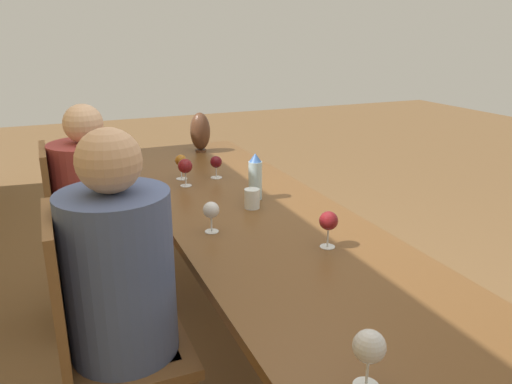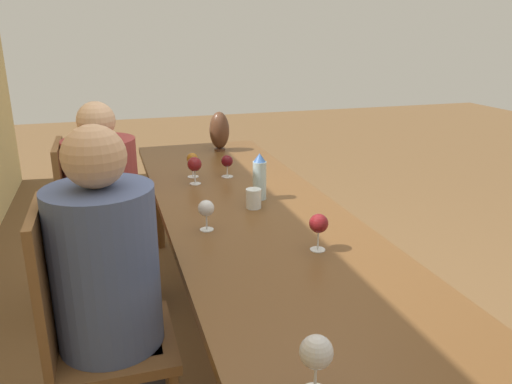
% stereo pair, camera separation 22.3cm
% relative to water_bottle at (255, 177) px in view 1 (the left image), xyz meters
% --- Properties ---
extents(ground_plane, '(14.00, 14.00, 0.00)m').
position_rel_water_bottle_xyz_m(ground_plane, '(-0.14, 0.07, -0.84)').
color(ground_plane, brown).
extents(dining_table, '(2.90, 0.82, 0.73)m').
position_rel_water_bottle_xyz_m(dining_table, '(-0.14, 0.07, -0.18)').
color(dining_table, brown).
rests_on(dining_table, ground_plane).
extents(water_bottle, '(0.07, 0.07, 0.23)m').
position_rel_water_bottle_xyz_m(water_bottle, '(0.00, 0.00, 0.00)').
color(water_bottle, '#ADCCD6').
rests_on(water_bottle, dining_table).
extents(water_tumbler, '(0.07, 0.07, 0.09)m').
position_rel_water_bottle_xyz_m(water_tumbler, '(-0.12, 0.07, -0.07)').
color(water_tumbler, silver).
rests_on(water_tumbler, dining_table).
extents(vase, '(0.13, 0.13, 0.27)m').
position_rel_water_bottle_xyz_m(vase, '(1.06, -0.04, 0.03)').
color(vase, '#4C2D1E').
rests_on(vase, dining_table).
extents(wine_glass_0, '(0.08, 0.08, 0.15)m').
position_rel_water_bottle_xyz_m(wine_glass_0, '(-1.35, 0.29, -0.01)').
color(wine_glass_0, silver).
rests_on(wine_glass_0, dining_table).
extents(wine_glass_1, '(0.07, 0.07, 0.13)m').
position_rel_water_bottle_xyz_m(wine_glass_1, '(-0.32, 0.33, -0.02)').
color(wine_glass_1, silver).
rests_on(wine_glass_1, dining_table).
extents(wine_glass_2, '(0.08, 0.08, 0.15)m').
position_rel_water_bottle_xyz_m(wine_glass_2, '(0.34, 0.26, -0.01)').
color(wine_glass_2, silver).
rests_on(wine_glass_2, dining_table).
extents(wine_glass_3, '(0.07, 0.07, 0.14)m').
position_rel_water_bottle_xyz_m(wine_glass_3, '(-0.63, -0.03, -0.01)').
color(wine_glass_3, silver).
rests_on(wine_glass_3, dining_table).
extents(wine_glass_4, '(0.06, 0.06, 0.14)m').
position_rel_water_bottle_xyz_m(wine_glass_4, '(0.47, 0.25, -0.01)').
color(wine_glass_4, silver).
rests_on(wine_glass_4, dining_table).
extents(wine_glass_5, '(0.07, 0.07, 0.13)m').
position_rel_water_bottle_xyz_m(wine_glass_5, '(0.42, 0.06, -0.02)').
color(wine_glass_5, silver).
rests_on(wine_glass_5, dining_table).
extents(chair_near, '(0.44, 0.44, 0.98)m').
position_rel_water_bottle_xyz_m(chair_near, '(-0.57, 0.81, -0.33)').
color(chair_near, brown).
rests_on(chair_near, ground_plane).
extents(chair_far, '(0.44, 0.44, 0.98)m').
position_rel_water_bottle_xyz_m(chair_far, '(0.43, 0.81, -0.33)').
color(chair_far, brown).
rests_on(chair_far, ground_plane).
extents(person_near, '(0.37, 0.37, 1.24)m').
position_rel_water_bottle_xyz_m(person_near, '(-0.57, 0.72, -0.19)').
color(person_near, '#2D2D38').
rests_on(person_near, ground_plane).
extents(person_far, '(0.37, 0.37, 1.18)m').
position_rel_water_bottle_xyz_m(person_far, '(0.43, 0.72, -0.22)').
color(person_far, '#2D2D38').
rests_on(person_far, ground_plane).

